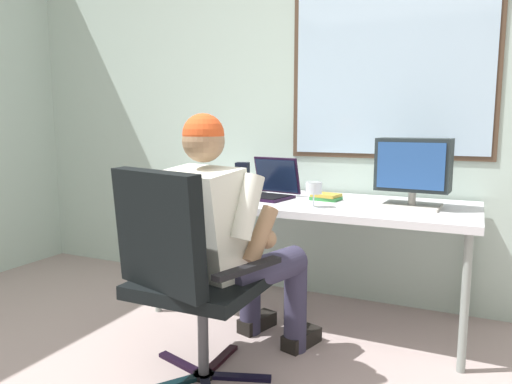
# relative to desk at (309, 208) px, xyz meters

# --- Properties ---
(wall_rear) EXTENTS (5.24, 0.08, 2.80)m
(wall_rear) POSITION_rel_desk_xyz_m (0.05, 0.45, 0.73)
(wall_rear) COLOR #B0C8BD
(wall_rear) RESTS_ON ground
(desk) EXTENTS (1.89, 0.78, 0.73)m
(desk) POSITION_rel_desk_xyz_m (0.00, 0.00, 0.00)
(desk) COLOR gray
(desk) RESTS_ON ground
(office_chair) EXTENTS (0.71, 0.67, 1.00)m
(office_chair) POSITION_rel_desk_xyz_m (-0.24, -1.00, -0.11)
(office_chair) COLOR black
(office_chair) RESTS_ON ground
(person_seated) EXTENTS (0.66, 0.88, 1.23)m
(person_seated) POSITION_rel_desk_xyz_m (-0.17, -0.73, -0.04)
(person_seated) COLOR #322F47
(person_seated) RESTS_ON ground
(crt_monitor) EXTENTS (0.39, 0.25, 0.38)m
(crt_monitor) POSITION_rel_desk_xyz_m (0.59, 0.01, 0.27)
(crt_monitor) COLOR beige
(crt_monitor) RESTS_ON desk
(laptop) EXTENTS (0.36, 0.36, 0.25)m
(laptop) POSITION_rel_desk_xyz_m (-0.27, 0.02, 0.11)
(laptop) COLOR black
(laptop) RESTS_ON desk
(wine_glass) EXTENTS (0.09, 0.09, 0.14)m
(wine_glass) POSITION_rel_desk_xyz_m (0.09, -0.21, 0.15)
(wine_glass) COLOR silver
(wine_glass) RESTS_ON desk
(desk_speaker) EXTENTS (0.09, 0.09, 0.20)m
(desk_speaker) POSITION_rel_desk_xyz_m (-0.53, 0.17, 0.15)
(desk_speaker) COLOR black
(desk_speaker) RESTS_ON desk
(book_stack) EXTENTS (0.18, 0.16, 0.04)m
(book_stack) POSITION_rel_desk_xyz_m (0.08, 0.06, 0.07)
(book_stack) COLOR #328641
(book_stack) RESTS_ON desk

